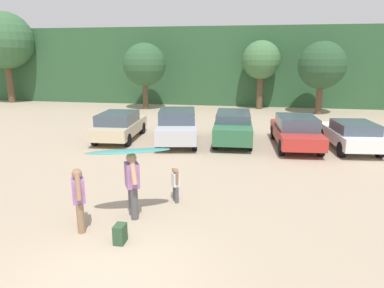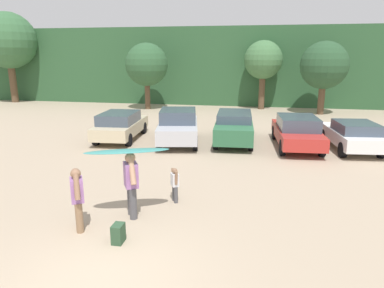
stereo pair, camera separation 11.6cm
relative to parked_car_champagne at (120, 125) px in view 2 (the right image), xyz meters
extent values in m
plane|color=tan|center=(4.02, -11.00, -0.75)|extent=(120.00, 120.00, 0.00)
cube|color=#2D5633|center=(4.02, 18.97, 2.47)|extent=(108.00, 12.00, 6.43)
cylinder|color=brown|center=(-14.91, 11.91, 0.92)|extent=(0.60, 0.60, 3.32)
sphere|color=#38663D|center=(-14.91, 11.91, 4.63)|extent=(4.84, 4.84, 4.84)
cylinder|color=brown|center=(-1.80, 10.16, 0.28)|extent=(0.41, 0.41, 2.05)
sphere|color=#2D5633|center=(-1.80, 10.16, 2.70)|extent=(3.28, 3.28, 3.28)
cylinder|color=brown|center=(7.02, 11.85, 0.53)|extent=(0.47, 0.47, 2.56)
sphere|color=#427042|center=(7.02, 11.85, 3.06)|extent=(2.93, 2.93, 2.93)
cylinder|color=brown|center=(11.23, 10.08, 0.28)|extent=(0.46, 0.46, 2.06)
sphere|color=#284C2D|center=(11.23, 10.08, 2.72)|extent=(3.33, 3.33, 3.33)
cube|color=beige|center=(-0.01, 0.08, -0.15)|extent=(2.06, 4.38, 0.58)
cube|color=#3F4C5B|center=(0.01, -0.19, 0.40)|extent=(1.79, 2.46, 0.51)
cylinder|color=black|center=(-0.90, 1.43, -0.44)|extent=(0.26, 0.63, 0.62)
cylinder|color=black|center=(0.69, 1.54, -0.44)|extent=(0.26, 0.63, 0.62)
cylinder|color=black|center=(-0.70, -1.38, -0.44)|extent=(0.26, 0.63, 0.62)
cylinder|color=black|center=(0.89, -1.27, -0.44)|extent=(0.26, 0.63, 0.62)
cube|color=silver|center=(3.06, -0.27, -0.06)|extent=(2.55, 4.31, 0.69)
cube|color=#3F4C5B|center=(3.03, -0.09, 0.58)|extent=(2.04, 2.34, 0.60)
cylinder|color=black|center=(2.00, 0.89, -0.41)|extent=(0.34, 0.70, 0.67)
cylinder|color=black|center=(3.62, 1.19, -0.41)|extent=(0.34, 0.70, 0.67)
cylinder|color=black|center=(2.50, -1.73, -0.41)|extent=(0.34, 0.70, 0.67)
cylinder|color=black|center=(4.12, -1.43, -0.41)|extent=(0.34, 0.70, 0.67)
cube|color=#2D6642|center=(5.70, 0.48, -0.06)|extent=(2.01, 4.70, 0.74)
cube|color=#3F4C5B|center=(5.69, 0.69, 0.52)|extent=(1.76, 2.68, 0.40)
cylinder|color=black|center=(4.83, 1.96, -0.43)|extent=(0.26, 0.65, 0.64)
cylinder|color=black|center=(6.41, 2.05, -0.43)|extent=(0.26, 0.65, 0.64)
cylinder|color=black|center=(5.00, -1.08, -0.43)|extent=(0.26, 0.65, 0.64)
cylinder|color=black|center=(6.58, -0.99, -0.43)|extent=(0.26, 0.65, 0.64)
cube|color=#B72D28|center=(8.64, 0.05, -0.12)|extent=(2.15, 4.71, 0.56)
cube|color=#3F4C5B|center=(8.65, -0.05, 0.44)|extent=(1.84, 2.37, 0.56)
cylinder|color=black|center=(7.71, 1.50, -0.40)|extent=(0.27, 0.70, 0.69)
cylinder|color=black|center=(9.35, 1.62, -0.40)|extent=(0.27, 0.70, 0.69)
cylinder|color=black|center=(7.94, -1.52, -0.40)|extent=(0.27, 0.70, 0.69)
cylinder|color=black|center=(9.57, -1.40, -0.40)|extent=(0.27, 0.70, 0.69)
cube|color=white|center=(11.04, 0.05, -0.14)|extent=(2.18, 4.16, 0.57)
cube|color=#3F4C5B|center=(11.09, -0.37, 0.37)|extent=(1.82, 2.15, 0.44)
cylinder|color=black|center=(10.11, 1.27, -0.42)|extent=(0.29, 0.67, 0.65)
cylinder|color=black|center=(11.67, 1.45, -0.42)|extent=(0.29, 0.67, 0.65)
cylinder|color=black|center=(10.41, -1.35, -0.42)|extent=(0.29, 0.67, 0.65)
cylinder|color=black|center=(11.97, -1.17, -0.42)|extent=(0.29, 0.67, 0.65)
cylinder|color=#4C4C51|center=(3.74, -8.48, -0.32)|extent=(0.20, 0.20, 0.85)
cylinder|color=#4C4C51|center=(3.58, -8.22, -0.32)|extent=(0.20, 0.20, 0.85)
cube|color=#9966A5|center=(3.66, -8.35, 0.43)|extent=(0.50, 0.54, 0.65)
sphere|color=tan|center=(3.66, -8.35, 0.89)|extent=(0.27, 0.27, 0.27)
cylinder|color=tan|center=(3.78, -8.56, 0.60)|extent=(0.35, 0.46, 0.68)
cylinder|color=tan|center=(3.54, -8.15, 0.60)|extent=(0.29, 0.36, 0.70)
cylinder|color=#4C4C51|center=(4.60, -7.26, -0.50)|extent=(0.12, 0.12, 0.50)
cylinder|color=#4C4C51|center=(4.51, -7.11, -0.50)|extent=(0.12, 0.12, 0.50)
cube|color=silver|center=(4.55, -7.19, -0.06)|extent=(0.29, 0.31, 0.38)
sphere|color=#8C664C|center=(4.55, -7.19, 0.21)|extent=(0.16, 0.16, 0.16)
cylinder|color=#8C664C|center=(4.62, -7.31, 0.04)|extent=(0.14, 0.15, 0.41)
cylinder|color=#8C664C|center=(4.49, -7.07, 0.04)|extent=(0.21, 0.27, 0.39)
cylinder|color=#8C6B4C|center=(2.71, -9.43, -0.37)|extent=(0.18, 0.18, 0.76)
cylinder|color=#8C6B4C|center=(2.57, -9.19, -0.37)|extent=(0.18, 0.18, 0.76)
cube|color=#9966A5|center=(2.64, -9.31, 0.31)|extent=(0.45, 0.48, 0.58)
sphere|color=#8C664C|center=(2.64, -9.31, 0.72)|extent=(0.24, 0.24, 0.24)
cylinder|color=#8C664C|center=(2.75, -9.49, 0.46)|extent=(0.27, 0.34, 0.62)
cylinder|color=#8C664C|center=(2.53, -9.12, 0.46)|extent=(0.19, 0.20, 0.62)
ellipsoid|color=teal|center=(3.61, -8.43, 1.09)|extent=(2.23, 1.37, 0.12)
cube|color=#2D4C33|center=(3.82, -9.72, -0.52)|extent=(0.24, 0.34, 0.45)
camera|label=1|loc=(6.75, -16.68, 3.49)|focal=33.19mm
camera|label=2|loc=(6.87, -16.66, 3.49)|focal=33.19mm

